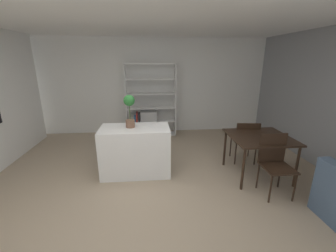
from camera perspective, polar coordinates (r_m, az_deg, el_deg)
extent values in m
plane|color=tan|center=(3.62, -5.86, -17.36)|extent=(9.46, 9.46, 0.00)
cube|color=white|center=(3.06, -7.55, 28.58)|extent=(6.88, 6.51, 0.06)
cube|color=white|center=(6.26, -5.96, 10.26)|extent=(6.88, 0.06, 2.63)
cube|color=white|center=(4.06, -8.50, -6.39)|extent=(1.24, 0.67, 0.88)
cylinder|color=brown|center=(3.93, -9.88, 0.64)|extent=(0.16, 0.16, 0.13)
cylinder|color=#476633|center=(3.88, -10.03, 3.56)|extent=(0.01, 0.01, 0.28)
sphere|color=#2C7832|center=(3.84, -10.19, 6.63)|extent=(0.19, 0.19, 0.19)
cube|color=white|center=(5.98, -10.87, 6.46)|extent=(0.02, 0.33, 1.95)
cube|color=white|center=(6.00, 1.89, 6.77)|extent=(0.02, 0.33, 1.95)
cube|color=white|center=(5.86, -4.71, 15.99)|extent=(1.34, 0.33, 0.02)
cube|color=white|center=(6.20, -4.28, -2.16)|extent=(1.34, 0.33, 0.02)
cube|color=white|center=(6.08, -4.36, 1.34)|extent=(1.30, 0.33, 0.02)
cube|color=white|center=(5.99, -4.44, 4.86)|extent=(1.30, 0.33, 0.02)
cube|color=white|center=(5.92, -4.53, 8.47)|extent=(1.30, 0.33, 0.02)
cube|color=white|center=(5.88, -4.61, 12.16)|extent=(1.30, 0.33, 0.02)
cube|color=#338E4C|center=(6.18, -9.12, -1.42)|extent=(0.06, 0.27, 0.17)
cube|color=red|center=(6.18, -8.47, -1.43)|extent=(0.03, 0.27, 0.17)
cube|color=#2D6BAD|center=(6.07, -8.68, 1.98)|extent=(0.04, 0.27, 0.14)
cube|color=red|center=(6.06, -8.16, 2.43)|extent=(0.04, 0.27, 0.24)
cube|color=#38383D|center=(6.06, -7.57, 2.33)|extent=(0.05, 0.27, 0.21)
cube|color=#2D6BAD|center=(6.06, -6.91, 2.27)|extent=(0.04, 0.27, 0.20)
cube|color=#B7BABC|center=(6.04, -5.10, 2.61)|extent=(0.44, 0.29, 0.26)
cube|color=black|center=(4.14, 23.02, -2.69)|extent=(1.03, 0.99, 0.03)
cylinder|color=black|center=(3.73, 19.16, -10.72)|extent=(0.04, 0.04, 0.73)
cylinder|color=black|center=(4.17, 30.75, -9.24)|extent=(0.04, 0.04, 0.73)
cylinder|color=black|center=(4.46, 14.71, -5.68)|extent=(0.04, 0.04, 0.73)
cylinder|color=black|center=(4.83, 24.92, -4.96)|extent=(0.04, 0.04, 0.73)
cube|color=black|center=(4.74, 19.26, -3.28)|extent=(0.50, 0.50, 0.03)
cube|color=black|center=(4.48, 20.30, -1.72)|extent=(0.45, 0.08, 0.39)
cylinder|color=black|center=(5.06, 20.48, -5.08)|extent=(0.03, 0.03, 0.46)
cylinder|color=black|center=(4.95, 16.15, -5.16)|extent=(0.03, 0.03, 0.46)
cylinder|color=black|center=(4.72, 21.97, -6.85)|extent=(0.03, 0.03, 0.46)
cylinder|color=black|center=(4.60, 17.33, -6.99)|extent=(0.03, 0.03, 0.46)
cube|color=black|center=(3.75, 26.85, -9.78)|extent=(0.43, 0.45, 0.03)
cube|color=black|center=(3.82, 25.76, -5.12)|extent=(0.43, 0.03, 0.47)
cylinder|color=black|center=(3.63, 25.33, -14.79)|extent=(0.03, 0.03, 0.45)
cylinder|color=black|center=(3.82, 30.33, -13.89)|extent=(0.03, 0.03, 0.45)
cylinder|color=black|center=(3.92, 22.54, -12.00)|extent=(0.03, 0.03, 0.45)
cylinder|color=black|center=(4.09, 27.28, -11.34)|extent=(0.03, 0.03, 0.45)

